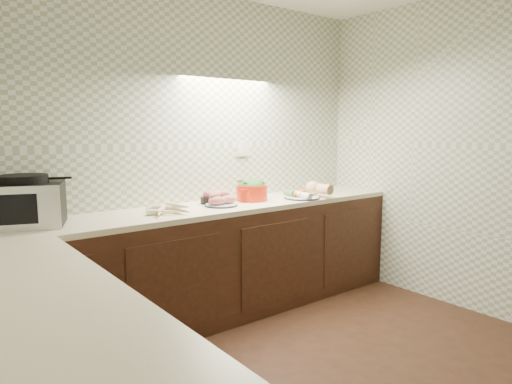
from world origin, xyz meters
TOP-DOWN VIEW (x-y plane):
  - room at (0.00, 0.00)m, footprint 3.60×3.60m
  - counter at (-0.68, 0.68)m, footprint 3.60×3.60m
  - toaster_oven at (-1.28, 1.60)m, footprint 0.55×0.49m
  - parsnip_pile at (-0.37, 1.42)m, footprint 0.40×0.30m
  - sweet_potato_plate at (0.10, 1.47)m, footprint 0.26×0.26m
  - onion_bowl at (0.09, 1.62)m, footprint 0.14×0.14m
  - dutch_oven at (0.46, 1.54)m, footprint 0.35×0.35m
  - veg_plate at (0.94, 1.37)m, footprint 0.38×0.32m

SIDE VIEW (x-z plane):
  - counter at x=-0.68m, z-range 0.00..0.90m
  - parsnip_pile at x=-0.37m, z-range 0.89..0.97m
  - onion_bowl at x=0.09m, z-range 0.89..1.00m
  - sweet_potato_plate at x=0.10m, z-range 0.89..1.01m
  - veg_plate at x=0.94m, z-range 0.88..1.02m
  - dutch_oven at x=0.46m, z-range 0.90..1.08m
  - toaster_oven at x=-1.28m, z-range 0.89..1.21m
  - room at x=0.00m, z-range 0.33..2.93m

